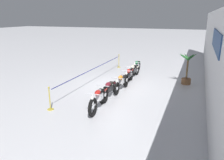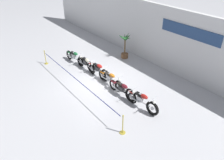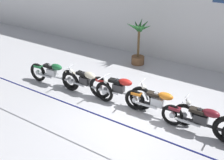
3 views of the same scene
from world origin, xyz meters
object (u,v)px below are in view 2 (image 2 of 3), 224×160
Objects in this scene: stanchion_far_left at (64,71)px; motorcycle_cream_1 at (86,63)px; motorcycle_green_0 at (75,57)px; stanchion_mid_left at (123,127)px; motorcycle_maroon_4 at (122,89)px; motorcycle_red_2 at (98,70)px; potted_palm_left_of_row at (125,46)px; motorcycle_orange_3 at (110,79)px; motorcycle_red_5 at (141,100)px.

motorcycle_cream_1 is at bearing 105.35° from stanchion_far_left.
stanchion_mid_left is at bearing -13.02° from motorcycle_green_0.
motorcycle_cream_1 is at bearing 179.11° from motorcycle_maroon_4.
motorcycle_red_2 is 1.17× the size of potted_palm_left_of_row.
motorcycle_orange_3 is 1.17× the size of potted_palm_left_of_row.
motorcycle_orange_3 is 0.26× the size of stanchion_far_left.
motorcycle_red_2 is 2.17m from stanchion_far_left.
motorcycle_orange_3 reaches higher than motorcycle_maroon_4.
motorcycle_red_2 is at bearing 4.89° from motorcycle_cream_1.
stanchion_far_left is (-4.89, -1.95, 0.24)m from motorcycle_red_5.
motorcycle_red_2 is at bearing 5.30° from motorcycle_green_0.
stanchion_mid_left is at bearing -66.50° from motorcycle_red_5.
motorcycle_green_0 reaches higher than motorcycle_cream_1.
stanchion_mid_left is at bearing -29.04° from motorcycle_orange_3.
stanchion_far_left is 8.28× the size of stanchion_mid_left.
motorcycle_cream_1 is at bearing -92.81° from potted_palm_left_of_row.
motorcycle_maroon_4 is 3.95m from stanchion_far_left.
stanchion_far_left is at bearing -86.06° from potted_palm_left_of_row.
potted_palm_left_of_row reaches higher than motorcycle_maroon_4.
potted_palm_left_of_row is (-5.25, 3.28, 0.46)m from motorcycle_red_5.
motorcycle_red_2 reaches higher than motorcycle_green_0.
stanchion_mid_left is at bearing -0.00° from stanchion_far_left.
motorcycle_green_0 reaches higher than motorcycle_orange_3.
potted_palm_left_of_row is (1.55, 3.46, 0.47)m from motorcycle_green_0.
motorcycle_red_2 is 2.15× the size of stanchion_mid_left.
potted_palm_left_of_row is (-1.12, 3.21, 0.45)m from motorcycle_red_2.
motorcycle_cream_1 is 0.26× the size of stanchion_far_left.
potted_palm_left_of_row is (-2.50, 3.23, 0.48)m from motorcycle_orange_3.
motorcycle_orange_3 is 4.12m from stanchion_mid_left.
stanchion_mid_left is (4.97, -2.02, -0.13)m from motorcycle_red_2.
motorcycle_green_0 is at bearing 166.98° from stanchion_mid_left.
motorcycle_green_0 is 2.11× the size of stanchion_mid_left.
motorcycle_maroon_4 is at bearing -6.54° from motorcycle_orange_3.
motorcycle_green_0 is at bearing -179.19° from motorcycle_maroon_4.
stanchion_mid_left is (3.60, -2.00, -0.10)m from motorcycle_orange_3.
stanchion_mid_left reaches higher than motorcycle_orange_3.
potted_palm_left_of_row is (0.16, 3.32, 0.47)m from motorcycle_cream_1.
motorcycle_cream_1 is 1.00× the size of motorcycle_red_2.
motorcycle_red_2 is (2.67, 0.25, 0.02)m from motorcycle_green_0.
motorcycle_red_5 is (5.41, 0.04, 0.02)m from motorcycle_cream_1.
stanchion_far_left reaches higher than motorcycle_green_0.
motorcycle_green_0 is 3.82m from potted_palm_left_of_row.
motorcycle_maroon_4 is (5.39, 0.08, -0.00)m from motorcycle_green_0.
motorcycle_red_2 is at bearing 69.25° from stanchion_far_left.
stanchion_far_left reaches higher than motorcycle_maroon_4.
motorcycle_orange_3 is at bearing 43.09° from stanchion_far_left.
motorcycle_maroon_4 is at bearing -3.63° from motorcycle_red_2.
motorcycle_green_0 is 5.39m from motorcycle_maroon_4.
motorcycle_red_2 is 0.97× the size of motorcycle_maroon_4.
motorcycle_orange_3 is 0.98× the size of motorcycle_red_5.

